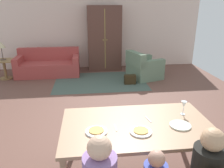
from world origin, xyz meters
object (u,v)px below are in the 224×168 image
(wine_glass, at_px, (184,105))
(handbag, at_px, (130,79))
(dining_table, at_px, (137,129))
(armoire, at_px, (104,39))
(armchair, at_px, (143,68))
(couch, at_px, (49,65))
(plate_near_child, at_px, (141,132))
(plate_near_man, at_px, (96,131))
(plate_near_woman, at_px, (180,125))
(table_lamp, at_px, (1,45))
(side_table, at_px, (4,67))

(wine_glass, height_order, handbag, wine_glass)
(dining_table, height_order, armoire, armoire)
(dining_table, distance_m, armchair, 4.15)
(couch, distance_m, handbag, 2.67)
(wine_glass, bearing_deg, plate_near_child, -150.93)
(plate_near_man, height_order, plate_near_woman, same)
(armoire, height_order, table_lamp, armoire)
(couch, bearing_deg, armoire, 13.98)
(armchair, distance_m, side_table, 4.15)
(side_table, distance_m, table_lamp, 0.63)
(armoire, bearing_deg, armchair, -46.24)
(armchair, bearing_deg, table_lamp, 174.23)
(plate_near_man, height_order, armchair, armchair)
(side_table, relative_size, handbag, 1.81)
(plate_near_man, bearing_deg, table_lamp, 119.27)
(plate_near_man, distance_m, handbag, 3.83)
(handbag, bearing_deg, wine_glass, -89.31)
(plate_near_child, height_order, wine_glass, wine_glass)
(armoire, height_order, side_table, armoire)
(plate_near_woman, xyz_separation_m, armchair, (0.61, 4.08, -0.45))
(couch, bearing_deg, dining_table, -69.01)
(plate_near_man, height_order, plate_near_child, same)
(plate_near_woman, height_order, handbag, plate_near_woman)
(side_table, relative_size, table_lamp, 1.07)
(wine_glass, bearing_deg, armoire, 97.18)
(armchair, relative_size, side_table, 1.88)
(plate_near_man, bearing_deg, wine_glass, 14.71)
(plate_near_child, height_order, couch, couch)
(couch, relative_size, handbag, 6.00)
(side_table, bearing_deg, handbag, -13.91)
(handbag, bearing_deg, dining_table, -99.86)
(armoire, xyz_separation_m, side_table, (-3.05, -0.71, -0.67))
(dining_table, height_order, wine_glass, wine_glass)
(dining_table, bearing_deg, wine_glass, 15.53)
(couch, bearing_deg, plate_near_woman, -64.37)
(plate_near_woman, distance_m, couch, 5.30)
(dining_table, relative_size, armchair, 1.65)
(armchair, height_order, armoire, armoire)
(armchair, bearing_deg, armoire, 133.76)
(table_lamp, bearing_deg, armchair, -5.77)
(dining_table, height_order, plate_near_man, plate_near_man)
(dining_table, distance_m, plate_near_woman, 0.51)
(dining_table, bearing_deg, plate_near_man, -166.37)
(plate_near_man, xyz_separation_m, armoire, (0.52, 5.23, 0.28))
(plate_near_man, distance_m, armchair, 4.42)
(side_table, bearing_deg, plate_near_child, -56.53)
(dining_table, height_order, side_table, dining_table)
(couch, height_order, armoire, armoire)
(armoire, bearing_deg, dining_table, -90.30)
(couch, distance_m, table_lamp, 1.45)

